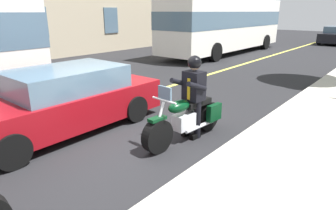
% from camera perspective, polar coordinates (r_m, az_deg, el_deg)
% --- Properties ---
extents(ground_plane, '(80.00, 80.00, 0.00)m').
position_cam_1_polar(ground_plane, '(6.39, -7.91, -5.86)').
color(ground_plane, black).
extents(lane_center_stripe, '(60.00, 0.16, 0.01)m').
position_cam_1_polar(lane_center_stripe, '(7.89, -17.81, -1.82)').
color(lane_center_stripe, '#E5DB4C').
rests_on(lane_center_stripe, ground_plane).
extents(motorcycle_main, '(2.22, 0.70, 1.26)m').
position_cam_1_polar(motorcycle_main, '(5.98, 3.76, -2.74)').
color(motorcycle_main, black).
rests_on(motorcycle_main, ground_plane).
extents(rider_main, '(0.65, 0.58, 1.74)m').
position_cam_1_polar(rider_main, '(5.94, 5.04, 3.01)').
color(rider_main, black).
rests_on(rider_main, ground_plane).
extents(bus_near, '(11.05, 2.70, 3.30)m').
position_cam_1_polar(bus_near, '(19.05, 11.51, 15.65)').
color(bus_near, white).
rests_on(bus_near, ground_plane).
extents(car_silver, '(4.60, 1.92, 1.40)m').
position_cam_1_polar(car_silver, '(27.95, 30.34, 11.84)').
color(car_silver, black).
rests_on(car_silver, ground_plane).
extents(car_dark, '(4.60, 1.92, 1.40)m').
position_cam_1_polar(car_dark, '(6.78, -20.16, 0.82)').
color(car_dark, maroon).
rests_on(car_dark, ground_plane).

